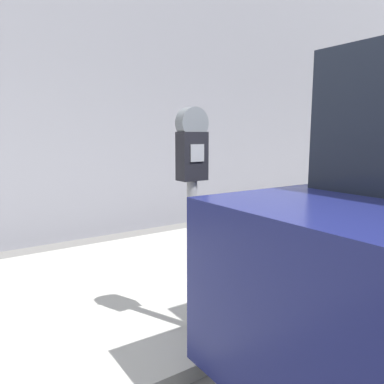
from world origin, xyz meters
The scene contains 3 objects.
sidewalk centered at (0.00, 2.20, 0.05)m, with size 24.00×2.80×0.10m.
building_facade centered at (0.00, 4.40, 2.89)m, with size 24.00×0.30×5.77m.
parking_meter centered at (-0.55, 1.19, 1.15)m, with size 0.21×0.12×1.55m.
Camera 1 is at (-1.97, -0.87, 1.47)m, focal length 35.00 mm.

